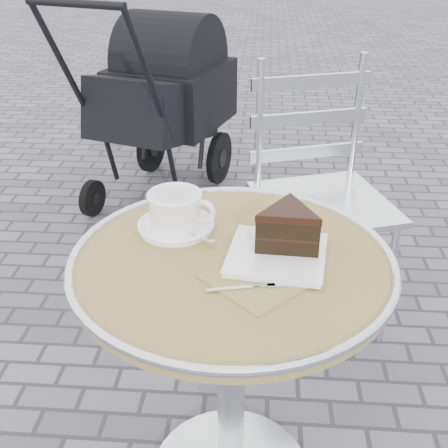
# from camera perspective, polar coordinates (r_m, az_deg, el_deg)

# --- Properties ---
(cafe_table) EXTENTS (0.72, 0.72, 0.74)m
(cafe_table) POSITION_cam_1_polar(r_m,az_deg,el_deg) (1.33, 0.77, -9.47)
(cafe_table) COLOR silver
(cafe_table) RESTS_ON ground
(cappuccino_set) EXTENTS (0.19, 0.18, 0.09)m
(cappuccino_set) POSITION_cam_1_polar(r_m,az_deg,el_deg) (1.33, -4.87, 1.10)
(cappuccino_set) COLOR white
(cappuccino_set) RESTS_ON cafe_table
(cake_plate_set) EXTENTS (0.30, 0.35, 0.11)m
(cake_plate_set) POSITION_cam_1_polar(r_m,az_deg,el_deg) (1.22, 6.21, -1.09)
(cake_plate_set) COLOR #90794F
(cake_plate_set) RESTS_ON cafe_table
(bistro_chair) EXTENTS (0.55, 0.55, 0.98)m
(bistro_chair) POSITION_cam_1_polar(r_m,az_deg,el_deg) (2.04, 9.21, 5.83)
(bistro_chair) COLOR silver
(bistro_chair) RESTS_ON ground
(baby_stroller) EXTENTS (0.78, 1.16, 1.11)m
(baby_stroller) POSITION_cam_1_polar(r_m,az_deg,el_deg) (3.06, -6.35, 11.70)
(baby_stroller) COLOR black
(baby_stroller) RESTS_ON ground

